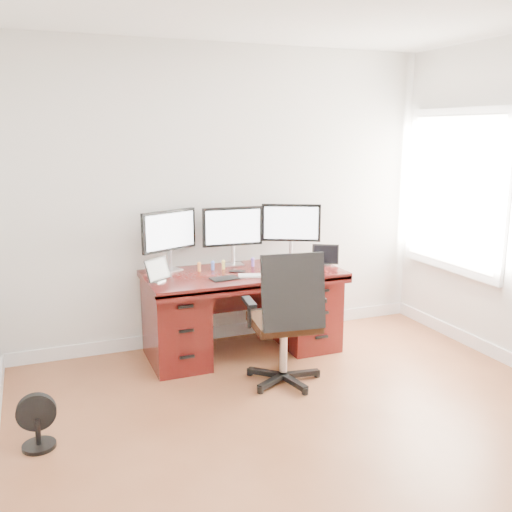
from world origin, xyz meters
name	(u,v)px	position (x,y,z in m)	size (l,w,h in m)	color
ground	(347,457)	(0.00, 0.00, 0.00)	(4.50, 4.50, 0.00)	brown
back_wall	(226,197)	(0.00, 2.25, 1.35)	(4.00, 0.10, 2.70)	silver
desk	(242,309)	(0.00, 1.83, 0.40)	(1.70, 0.80, 0.75)	#460F0E
office_chair	(286,341)	(0.08, 1.08, 0.36)	(0.64, 0.64, 1.08)	black
floor_fan	(37,423)	(-1.74, 0.81, 0.17)	(0.24, 0.21, 0.35)	black
monitor_left	(169,233)	(-0.58, 2.07, 1.09)	(0.52, 0.26, 0.53)	silver
monitor_center	(233,229)	(0.00, 2.07, 1.09)	(0.55, 0.15, 0.53)	silver
monitor_right	(291,225)	(0.58, 2.07, 1.09)	(0.51, 0.28, 0.53)	silver
tablet_left	(158,271)	(-0.76, 1.75, 0.84)	(0.24, 0.19, 0.19)	silver
tablet_right	(326,256)	(0.78, 1.75, 0.84)	(0.24, 0.18, 0.19)	silver
keyboard	(253,276)	(0.02, 1.61, 0.76)	(0.25, 0.11, 0.01)	white
trackpad	(274,272)	(0.23, 1.67, 0.76)	(0.13, 0.13, 0.01)	silver
drawing_tablet	(224,278)	(-0.23, 1.62, 0.76)	(0.22, 0.14, 0.01)	black
phone	(237,271)	(-0.05, 1.81, 0.76)	(0.14, 0.07, 0.01)	black
figurine_orange	(199,266)	(-0.35, 1.95, 0.80)	(0.03, 0.03, 0.08)	#FD9F48
figurine_blue	(213,265)	(-0.23, 1.95, 0.80)	(0.03, 0.03, 0.08)	#5982EA
figurine_yellow	(223,264)	(-0.13, 1.95, 0.80)	(0.03, 0.03, 0.08)	#D9D45B
figurine_purple	(253,261)	(0.15, 1.95, 0.80)	(0.03, 0.03, 0.08)	#7A5FD3
figurine_pink	(264,260)	(0.26, 1.95, 0.80)	(0.03, 0.03, 0.08)	#D95F82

